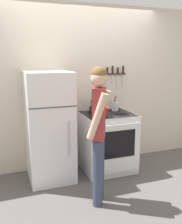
{
  "coord_description": "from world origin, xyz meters",
  "views": [
    {
      "loc": [
        -1.2,
        -3.76,
        1.75
      ],
      "look_at": [
        -0.02,
        -0.5,
        0.98
      ],
      "focal_mm": 40.0,
      "sensor_mm": 36.0,
      "label": 1
    }
  ],
  "objects_px": {
    "refrigerator": "(49,127)",
    "person": "(99,128)",
    "stove_range": "(108,142)",
    "dutch_oven_pot": "(100,112)",
    "tea_kettle": "(94,108)",
    "utensil_jar": "(115,106)"
  },
  "relations": [
    {
      "from": "dutch_oven_pot",
      "to": "utensil_jar",
      "type": "xyz_separation_m",
      "value": [
        0.37,
        0.28,
        0.0
      ]
    },
    {
      "from": "utensil_jar",
      "to": "person",
      "type": "distance_m",
      "value": 1.18
    },
    {
      "from": "stove_range",
      "to": "tea_kettle",
      "type": "height_order",
      "value": "tea_kettle"
    },
    {
      "from": "tea_kettle",
      "to": "utensil_jar",
      "type": "relative_size",
      "value": 0.9
    },
    {
      "from": "dutch_oven_pot",
      "to": "refrigerator",
      "type": "bearing_deg",
      "value": 168.48
    },
    {
      "from": "dutch_oven_pot",
      "to": "tea_kettle",
      "type": "relative_size",
      "value": 1.19
    },
    {
      "from": "utensil_jar",
      "to": "refrigerator",
      "type": "bearing_deg",
      "value": -172.86
    },
    {
      "from": "refrigerator",
      "to": "dutch_oven_pot",
      "type": "relative_size",
      "value": 5.83
    },
    {
      "from": "refrigerator",
      "to": "tea_kettle",
      "type": "xyz_separation_m",
      "value": [
        0.74,
        0.13,
        0.19
      ]
    },
    {
      "from": "refrigerator",
      "to": "utensil_jar",
      "type": "height_order",
      "value": "refrigerator"
    },
    {
      "from": "refrigerator",
      "to": "dutch_oven_pot",
      "type": "distance_m",
      "value": 0.76
    },
    {
      "from": "stove_range",
      "to": "utensil_jar",
      "type": "relative_size",
      "value": 3.61
    },
    {
      "from": "tea_kettle",
      "to": "utensil_jar",
      "type": "height_order",
      "value": "utensil_jar"
    },
    {
      "from": "refrigerator",
      "to": "utensil_jar",
      "type": "relative_size",
      "value": 6.23
    },
    {
      "from": "stove_range",
      "to": "dutch_oven_pot",
      "type": "bearing_deg",
      "value": -147.39
    },
    {
      "from": "person",
      "to": "refrigerator",
      "type": "bearing_deg",
      "value": 56.69
    },
    {
      "from": "refrigerator",
      "to": "utensil_jar",
      "type": "distance_m",
      "value": 1.12
    },
    {
      "from": "dutch_oven_pot",
      "to": "stove_range",
      "type": "bearing_deg",
      "value": 32.61
    },
    {
      "from": "tea_kettle",
      "to": "person",
      "type": "bearing_deg",
      "value": -107.72
    },
    {
      "from": "refrigerator",
      "to": "person",
      "type": "distance_m",
      "value": 0.95
    },
    {
      "from": "stove_range",
      "to": "dutch_oven_pot",
      "type": "relative_size",
      "value": 3.38
    },
    {
      "from": "utensil_jar",
      "to": "person",
      "type": "xyz_separation_m",
      "value": [
        -0.66,
        -0.97,
        -0.04
      ]
    }
  ]
}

